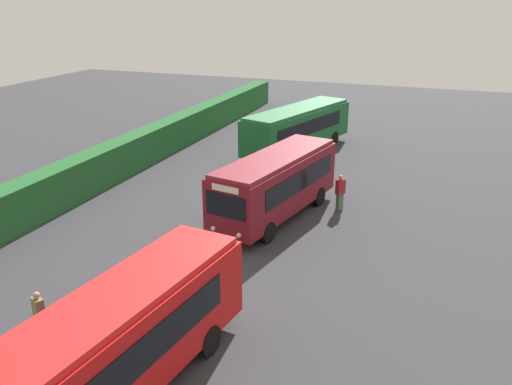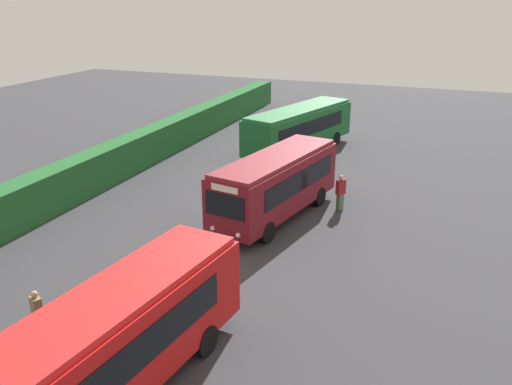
# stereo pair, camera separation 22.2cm
# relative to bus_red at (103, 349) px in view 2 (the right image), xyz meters

# --- Properties ---
(ground_plane) EXTENTS (85.06, 85.06, 0.00)m
(ground_plane) POSITION_rel_bus_red_xyz_m (15.02, 1.41, -1.88)
(ground_plane) COLOR #38383D
(bus_red) EXTENTS (10.56, 3.58, 3.28)m
(bus_red) POSITION_rel_bus_red_xyz_m (0.00, 0.00, 0.00)
(bus_red) COLOR red
(bus_red) RESTS_ON ground_plane
(bus_maroon) EXTENTS (8.96, 4.05, 3.26)m
(bus_maroon) POSITION_rel_bus_red_xyz_m (14.05, 0.12, -0.01)
(bus_maroon) COLOR maroon
(bus_maroon) RESTS_ON ground_plane
(bus_green) EXTENTS (10.52, 5.29, 3.14)m
(bus_green) POSITION_rel_bus_red_xyz_m (25.95, 2.53, -0.07)
(bus_green) COLOR #19602D
(bus_green) RESTS_ON ground_plane
(person_center) EXTENTS (0.43, 0.52, 1.76)m
(person_center) POSITION_rel_bus_red_xyz_m (1.79, 3.94, -0.95)
(person_center) COLOR silver
(person_center) RESTS_ON ground_plane
(person_right) EXTENTS (0.55, 0.49, 1.89)m
(person_right) POSITION_rel_bus_red_xyz_m (16.25, -2.65, -0.88)
(person_right) COLOR #4C6B47
(person_right) RESTS_ON ground_plane
(person_far) EXTENTS (0.27, 0.45, 1.73)m
(person_far) POSITION_rel_bus_red_xyz_m (27.52, 4.72, -0.97)
(person_far) COLOR maroon
(person_far) RESTS_ON ground_plane
(hedge_row) EXTENTS (54.53, 1.39, 2.17)m
(hedge_row) POSITION_rel_bus_red_xyz_m (15.02, 11.19, -0.79)
(hedge_row) COLOR #23602C
(hedge_row) RESTS_ON ground_plane
(traffic_cone) EXTENTS (0.36, 0.36, 0.60)m
(traffic_cone) POSITION_rel_bus_red_xyz_m (33.09, 4.97, -1.58)
(traffic_cone) COLOR orange
(traffic_cone) RESTS_ON ground_plane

